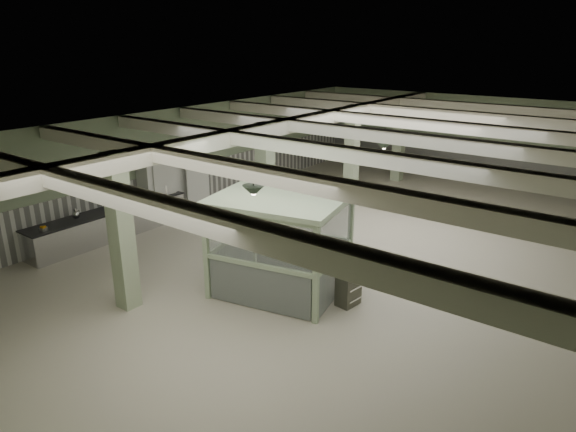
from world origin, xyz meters
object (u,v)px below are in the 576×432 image
Objects in this scene: prep_counter at (110,223)px; walkin_cooler at (172,185)px; filing_cabinet at (349,282)px; guard_booth at (281,226)px.

prep_counter is 2.66m from walkin_cooler.
walkin_cooler is 2.04× the size of filing_cabinet.
prep_counter is at bearing -88.14° from walkin_cooler.
filing_cabinet is (8.04, 0.71, 0.12)m from prep_counter.
prep_counter is at bearing -167.25° from filing_cabinet.
filing_cabinet is at bearing -12.98° from walkin_cooler.
walkin_cooler is 0.69× the size of guard_booth.
guard_booth is at bearing 3.63° from prep_counter.
prep_counter is at bearing 171.48° from guard_booth.
guard_booth reaches higher than prep_counter.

